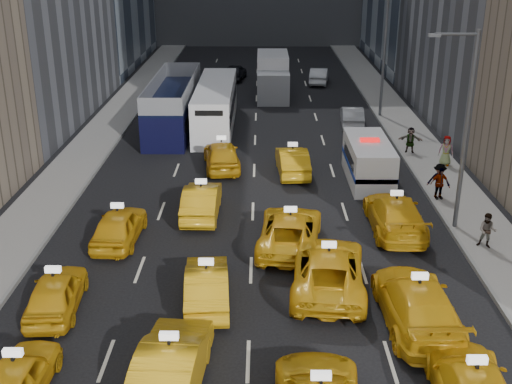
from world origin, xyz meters
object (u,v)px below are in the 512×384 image
at_px(nypd_van, 368,162).
at_px(double_decker, 174,104).
at_px(city_bus, 216,106).
at_px(box_truck, 273,76).

distance_m(nypd_van, double_decker, 15.99).
height_order(nypd_van, city_bus, city_bus).
distance_m(city_bus, box_truck, 10.53).
bearing_deg(double_decker, city_bus, 8.25).
height_order(city_bus, box_truck, box_truck).
distance_m(nypd_van, city_bus, 14.16).
bearing_deg(city_bus, nypd_van, -51.03).
height_order(double_decker, city_bus, double_decker).
xyz_separation_m(nypd_van, double_decker, (-11.98, 10.57, 0.64)).
bearing_deg(box_truck, city_bus, -119.64).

